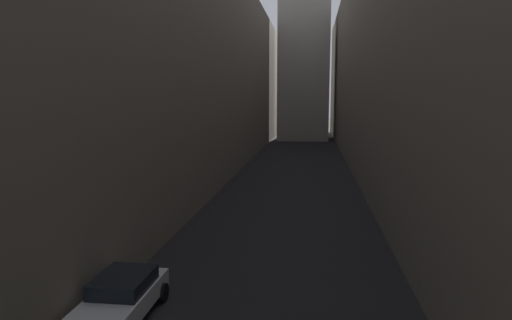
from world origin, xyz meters
TOP-DOWN VIEW (x-y plane):
  - ground_plane at (0.00, 48.00)m, footprint 264.00×264.00m
  - building_block_left at (-12.73, 50.00)m, footprint 14.46×108.00m
  - building_block_right at (12.18, 50.00)m, footprint 13.36×108.00m
  - parked_car_left_third at (-4.40, 18.98)m, footprint 2.00×4.12m

SIDE VIEW (x-z plane):
  - ground_plane at x=0.00m, z-range 0.00..0.00m
  - parked_car_left_third at x=-4.40m, z-range 0.05..1.51m
  - building_block_left at x=-12.73m, z-range 0.00..19.91m
  - building_block_right at x=12.18m, z-range 0.00..21.52m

